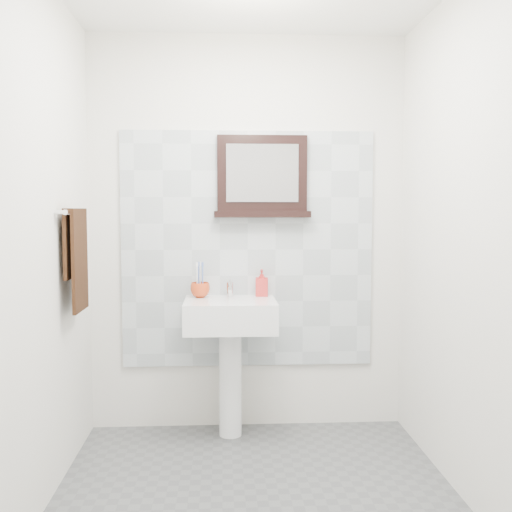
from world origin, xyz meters
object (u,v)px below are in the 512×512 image
(pedestal_sink, at_px, (230,330))
(soap_dispenser, at_px, (262,283))
(hand_towel, at_px, (76,252))
(toothbrush_cup, at_px, (200,290))
(framed_mirror, at_px, (262,179))

(pedestal_sink, xyz_separation_m, soap_dispenser, (0.20, 0.14, 0.27))
(pedestal_sink, xyz_separation_m, hand_towel, (-0.83, -0.36, 0.50))
(soap_dispenser, bearing_deg, toothbrush_cup, -170.37)
(toothbrush_cup, xyz_separation_m, hand_towel, (-0.64, -0.46, 0.27))
(pedestal_sink, distance_m, framed_mirror, 0.96)
(soap_dispenser, relative_size, hand_towel, 0.31)
(toothbrush_cup, distance_m, hand_towel, 0.84)
(pedestal_sink, distance_m, soap_dispenser, 0.37)
(soap_dispenser, relative_size, framed_mirror, 0.28)
(pedestal_sink, distance_m, toothbrush_cup, 0.31)
(framed_mirror, bearing_deg, hand_towel, -152.20)
(soap_dispenser, xyz_separation_m, hand_towel, (-1.03, -0.50, 0.24))
(toothbrush_cup, distance_m, soap_dispenser, 0.39)
(framed_mirror, relative_size, hand_towel, 1.10)
(pedestal_sink, height_order, hand_towel, hand_towel)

